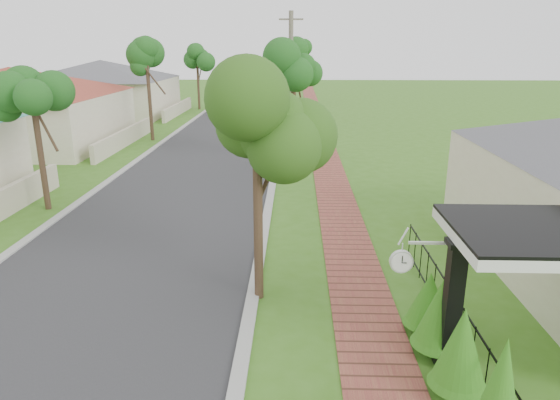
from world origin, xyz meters
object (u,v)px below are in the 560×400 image
(utility_pole, at_px, (291,87))
(near_tree, at_px, (257,130))
(parked_car_white, at_px, (266,106))
(porch_post, at_px, (452,311))
(station_clock, at_px, (403,260))
(parked_car_red, at_px, (281,109))

(utility_pole, bearing_deg, near_tree, -92.11)
(parked_car_white, bearing_deg, near_tree, -80.79)
(porch_post, height_order, station_clock, porch_post)
(utility_pole, distance_m, station_clock, 17.48)
(parked_car_white, height_order, station_clock, station_clock)
(parked_car_red, distance_m, station_clock, 33.17)
(station_clock, bearing_deg, near_tree, 143.96)
(porch_post, distance_m, parked_car_white, 36.86)
(porch_post, distance_m, station_clock, 1.26)
(near_tree, distance_m, utility_pole, 15.14)
(utility_pole, bearing_deg, parked_car_white, 97.14)
(parked_car_red, bearing_deg, near_tree, -79.96)
(near_tree, bearing_deg, porch_post, -33.69)
(parked_car_white, xyz_separation_m, near_tree, (1.80, -33.94, 3.42))
(near_tree, bearing_deg, parked_car_white, 93.04)
(porch_post, distance_m, near_tree, 5.37)
(parked_car_red, distance_m, utility_pole, 16.07)
(parked_car_red, height_order, near_tree, near_tree)
(parked_car_white, relative_size, utility_pole, 0.52)
(parked_car_red, relative_size, station_clock, 4.14)
(near_tree, distance_m, station_clock, 4.14)
(parked_car_red, xyz_separation_m, utility_pole, (0.96, -15.75, 3.01))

